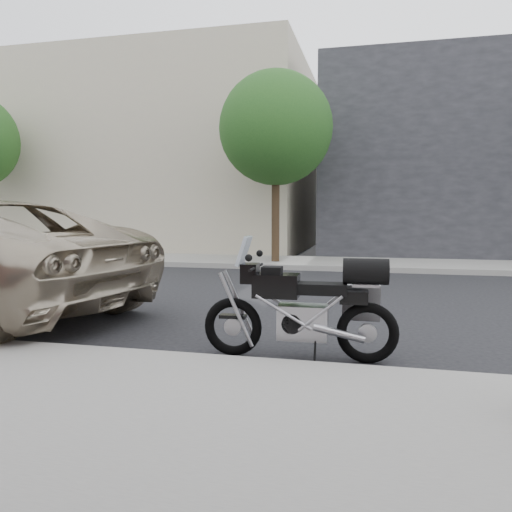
% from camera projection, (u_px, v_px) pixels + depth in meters
% --- Properties ---
extents(ground, '(120.00, 120.00, 0.00)m').
position_uv_depth(ground, '(319.00, 304.00, 8.98)').
color(ground, black).
rests_on(ground, ground).
extents(far_sidewalk, '(44.00, 3.00, 0.15)m').
position_uv_depth(far_sidewalk, '(343.00, 264.00, 15.27)').
color(far_sidewalk, gray).
rests_on(far_sidewalk, ground).
extents(far_building_cream, '(14.00, 11.00, 8.00)m').
position_uv_depth(far_building_cream, '(163.00, 163.00, 23.79)').
color(far_building_cream, '#B8AE93').
rests_on(far_building_cream, ground).
extents(street_tree_mid, '(3.40, 3.40, 5.70)m').
position_uv_depth(street_tree_mid, '(276.00, 128.00, 14.89)').
color(street_tree_mid, '#382919').
rests_on(street_tree_mid, far_sidewalk).
extents(motorcycle, '(2.18, 0.75, 1.38)m').
position_uv_depth(motorcycle, '(312.00, 307.00, 5.53)').
color(motorcycle, black).
rests_on(motorcycle, ground).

